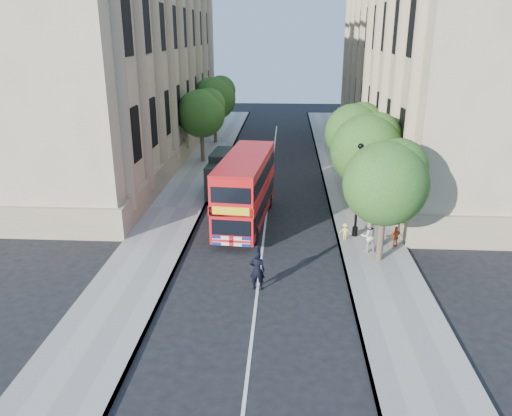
% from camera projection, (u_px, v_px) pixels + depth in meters
% --- Properties ---
extents(ground, '(120.00, 120.00, 0.00)m').
position_uv_depth(ground, '(258.00, 288.00, 22.10)').
color(ground, black).
rests_on(ground, ground).
extents(pavement_right, '(3.50, 80.00, 0.12)m').
position_uv_depth(pavement_right, '(359.00, 212.00, 31.16)').
color(pavement_right, gray).
rests_on(pavement_right, ground).
extents(pavement_left, '(3.50, 80.00, 0.12)m').
position_uv_depth(pavement_left, '(177.00, 208.00, 31.81)').
color(pavement_left, gray).
rests_on(pavement_left, ground).
extents(building_right, '(12.00, 38.00, 18.00)m').
position_uv_depth(building_right, '(442.00, 54.00, 40.88)').
color(building_right, tan).
rests_on(building_right, ground).
extents(building_left, '(12.00, 38.00, 18.00)m').
position_uv_depth(building_left, '(112.00, 53.00, 42.44)').
color(building_left, tan).
rests_on(building_left, ground).
extents(tree_right_near, '(4.00, 4.00, 6.08)m').
position_uv_depth(tree_right_near, '(387.00, 179.00, 23.20)').
color(tree_right_near, '#473828').
rests_on(tree_right_near, ground).
extents(tree_right_mid, '(4.20, 4.20, 6.37)m').
position_uv_depth(tree_right_mid, '(368.00, 147.00, 28.78)').
color(tree_right_mid, '#473828').
rests_on(tree_right_mid, ground).
extents(tree_right_far, '(4.00, 4.00, 6.15)m').
position_uv_depth(tree_right_far, '(354.00, 130.00, 34.46)').
color(tree_right_far, '#473828').
rests_on(tree_right_far, ground).
extents(tree_left_far, '(4.00, 4.00, 6.30)m').
position_uv_depth(tree_left_far, '(202.00, 111.00, 41.67)').
color(tree_left_far, '#473828').
rests_on(tree_left_far, ground).
extents(tree_left_back, '(4.20, 4.20, 6.65)m').
position_uv_depth(tree_left_back, '(215.00, 96.00, 49.11)').
color(tree_left_back, '#473828').
rests_on(tree_left_back, ground).
extents(lamp_post, '(0.32, 0.32, 5.16)m').
position_uv_depth(lamp_post, '(358.00, 194.00, 26.62)').
color(lamp_post, black).
rests_on(lamp_post, pavement_right).
extents(double_decker_bus, '(3.05, 8.79, 3.98)m').
position_uv_depth(double_decker_bus, '(246.00, 188.00, 28.78)').
color(double_decker_bus, red).
rests_on(double_decker_bus, ground).
extents(box_van, '(2.33, 5.19, 2.91)m').
position_uv_depth(box_van, '(226.00, 175.00, 34.16)').
color(box_van, black).
rests_on(box_van, ground).
extents(police_constable, '(0.71, 0.51, 1.83)m').
position_uv_depth(police_constable, '(257.00, 270.00, 21.68)').
color(police_constable, black).
rests_on(police_constable, ground).
extents(woman_pedestrian, '(0.99, 0.88, 1.69)m').
position_uv_depth(woman_pedestrian, '(368.00, 236.00, 25.20)').
color(woman_pedestrian, beige).
rests_on(woman_pedestrian, pavement_right).
extents(child_a, '(0.72, 0.46, 1.14)m').
position_uv_depth(child_a, '(396.00, 237.00, 25.80)').
color(child_a, '#D55325').
rests_on(child_a, pavement_right).
extents(child_b, '(0.65, 0.45, 0.93)m').
position_uv_depth(child_b, '(345.00, 231.00, 26.77)').
color(child_b, '#F7DD54').
rests_on(child_b, pavement_right).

